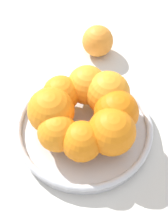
# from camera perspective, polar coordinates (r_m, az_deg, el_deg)

# --- Properties ---
(ground_plane) EXTENTS (4.00, 4.00, 0.00)m
(ground_plane) POSITION_cam_1_polar(r_m,az_deg,el_deg) (0.60, 0.00, -3.70)
(ground_plane) COLOR beige
(fruit_bowl) EXTENTS (0.26, 0.26, 0.03)m
(fruit_bowl) POSITION_cam_1_polar(r_m,az_deg,el_deg) (0.59, 0.00, -2.95)
(fruit_bowl) COLOR silver
(fruit_bowl) RESTS_ON ground_plane
(orange_pile) EXTENTS (0.19, 0.19, 0.08)m
(orange_pile) POSITION_cam_1_polar(r_m,az_deg,el_deg) (0.54, 0.51, 0.17)
(orange_pile) COLOR orange
(orange_pile) RESTS_ON fruit_bowl
(stray_orange) EXTENTS (0.07, 0.07, 0.07)m
(stray_orange) POSITION_cam_1_polar(r_m,az_deg,el_deg) (0.71, 2.52, 12.84)
(stray_orange) COLOR orange
(stray_orange) RESTS_ON ground_plane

